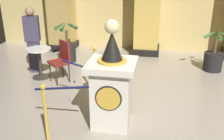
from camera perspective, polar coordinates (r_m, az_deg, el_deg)
ground_plane at (r=4.83m, az=4.45°, el=-9.99°), size 10.17×10.17×0.00m
pedestal_clock at (r=4.28m, az=-0.01°, el=-3.62°), size 0.77×0.77×1.80m
stanchion_near at (r=5.41m, az=-3.73°, el=-1.87°), size 0.24×0.24×1.06m
stanchion_far at (r=3.95m, az=-14.03°, el=-12.14°), size 0.24×0.24×1.06m
velvet_rope at (r=4.46m, az=-8.29°, el=-1.52°), size 1.06×1.09×0.22m
potted_palm_left at (r=7.51m, az=-9.71°, el=4.48°), size 0.70×0.69×1.16m
potted_palm_right at (r=7.23m, az=21.33°, el=2.34°), size 0.65×0.64×1.11m
bystander_guest at (r=6.79m, az=-16.98°, el=6.62°), size 0.41×0.31×1.65m
cafe_table at (r=6.47m, az=-15.61°, el=2.29°), size 0.59×0.59×0.74m
cafe_chair_red at (r=6.12m, az=-10.99°, el=2.60°), size 0.56×0.56×0.96m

